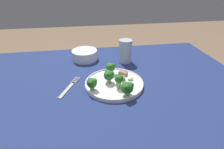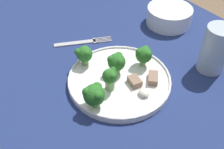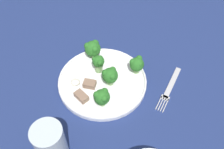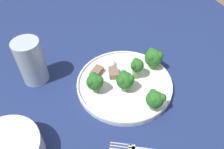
% 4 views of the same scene
% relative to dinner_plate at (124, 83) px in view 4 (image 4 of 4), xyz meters
% --- Properties ---
extents(table, '(1.34, 1.01, 0.74)m').
position_rel_dinner_plate_xyz_m(table, '(-0.05, -0.04, -0.10)').
color(table, navy).
rests_on(table, ground_plane).
extents(dinner_plate, '(0.26, 0.26, 0.02)m').
position_rel_dinner_plate_xyz_m(dinner_plate, '(0.00, 0.00, 0.00)').
color(dinner_plate, white).
rests_on(dinner_plate, table).
extents(drinking_glass, '(0.07, 0.07, 0.13)m').
position_rel_dinner_plate_xyz_m(drinking_glass, '(0.10, 0.23, 0.05)').
color(drinking_glass, '#B2C1CC').
rests_on(drinking_glass, table).
extents(broccoli_floret_near_rim_left, '(0.05, 0.05, 0.06)m').
position_rel_dinner_plate_xyz_m(broccoli_floret_near_rim_left, '(0.03, -0.10, 0.04)').
color(broccoli_floret_near_rim_left, '#7FA866').
rests_on(broccoli_floret_near_rim_left, dinner_plate).
extents(broccoli_floret_center_left, '(0.05, 0.04, 0.06)m').
position_rel_dinner_plate_xyz_m(broccoli_floret_center_left, '(-0.02, 0.01, 0.04)').
color(broccoli_floret_center_left, '#7FA866').
rests_on(broccoli_floret_center_left, dinner_plate).
extents(broccoli_floret_back_left, '(0.04, 0.04, 0.06)m').
position_rel_dinner_plate_xyz_m(broccoli_floret_back_left, '(0.01, -0.03, 0.04)').
color(broccoli_floret_back_left, '#7FA866').
rests_on(broccoli_floret_back_left, dinner_plate).
extents(broccoli_floret_front_left, '(0.04, 0.04, 0.05)m').
position_rel_dinner_plate_xyz_m(broccoli_floret_front_left, '(-0.10, -0.04, 0.04)').
color(broccoli_floret_front_left, '#7FA866').
rests_on(broccoli_floret_front_left, dinner_plate).
extents(broccoli_floret_center_back, '(0.04, 0.04, 0.06)m').
position_rel_dinner_plate_xyz_m(broccoli_floret_center_back, '(-0.01, 0.08, 0.04)').
color(broccoli_floret_center_back, '#7FA866').
rests_on(broccoli_floret_center_back, dinner_plate).
extents(meat_slice_front_slice, '(0.04, 0.03, 0.02)m').
position_rel_dinner_plate_xyz_m(meat_slice_front_slice, '(0.04, 0.02, 0.01)').
color(meat_slice_front_slice, '#846651').
rests_on(meat_slice_front_slice, dinner_plate).
extents(meat_slice_middle_slice, '(0.05, 0.04, 0.02)m').
position_rel_dinner_plate_xyz_m(meat_slice_middle_slice, '(0.05, 0.06, 0.01)').
color(meat_slice_middle_slice, '#846651').
rests_on(meat_slice_middle_slice, dinner_plate).
extents(sauce_dollop, '(0.03, 0.03, 0.02)m').
position_rel_dinner_plate_xyz_m(sauce_dollop, '(0.08, 0.01, 0.01)').
color(sauce_dollop, silver).
rests_on(sauce_dollop, dinner_plate).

